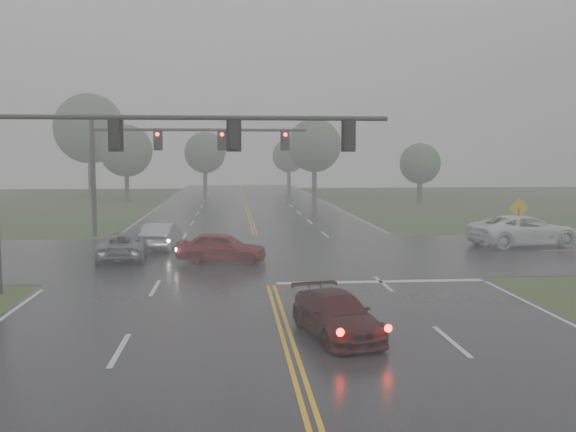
{
  "coord_description": "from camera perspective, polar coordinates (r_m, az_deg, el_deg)",
  "views": [
    {
      "loc": [
        -1.53,
        -10.83,
        5.15
      ],
      "look_at": [
        0.85,
        16.0,
        2.59
      ],
      "focal_mm": 40.0,
      "sensor_mm": 36.0,
      "label": 1
    }
  ],
  "objects": [
    {
      "name": "main_road",
      "position": [
        31.3,
        -2.21,
        -4.05
      ],
      "size": [
        18.0,
        160.0,
        0.02
      ],
      "primitive_type": "cube",
      "color": "black",
      "rests_on": "ground"
    },
    {
      "name": "cross_street",
      "position": [
        33.27,
        -2.38,
        -3.48
      ],
      "size": [
        120.0,
        14.0,
        0.02
      ],
      "primitive_type": "cube",
      "color": "black",
      "rests_on": "ground"
    },
    {
      "name": "stop_bar",
      "position": [
        26.45,
        8.25,
        -5.86
      ],
      "size": [
        8.5,
        0.5,
        0.01
      ],
      "primitive_type": "cube",
      "color": "#BCBCBC",
      "rests_on": "ground"
    },
    {
      "name": "sedan_maroon",
      "position": [
        18.63,
        4.32,
        -10.63
      ],
      "size": [
        2.51,
        4.46,
        1.22
      ],
      "primitive_type": "imported",
      "rotation": [
        0.0,
        0.0,
        0.2
      ],
      "color": "black",
      "rests_on": "ground"
    },
    {
      "name": "sedan_red",
      "position": [
        30.98,
        -5.88,
        -4.17
      ],
      "size": [
        4.54,
        2.57,
        1.46
      ],
      "primitive_type": "imported",
      "rotation": [
        0.0,
        0.0,
        1.36
      ],
      "color": "maroon",
      "rests_on": "ground"
    },
    {
      "name": "sedan_silver",
      "position": [
        36.0,
        -11.16,
        -2.9
      ],
      "size": [
        1.97,
        4.54,
        1.45
      ],
      "primitive_type": "imported",
      "rotation": [
        0.0,
        0.0,
        3.04
      ],
      "color": "#9FA1A7",
      "rests_on": "ground"
    },
    {
      "name": "car_grey",
      "position": [
        32.88,
        -14.46,
        -3.76
      ],
      "size": [
        2.6,
        4.99,
        1.34
      ],
      "primitive_type": "imported",
      "rotation": [
        0.0,
        0.0,
        3.22
      ],
      "color": "slate",
      "rests_on": "ground"
    },
    {
      "name": "pickup_white",
      "position": [
        38.92,
        20.18,
        -2.51
      ],
      "size": [
        6.68,
        3.99,
        1.74
      ],
      "primitive_type": "imported",
      "rotation": [
        0.0,
        0.0,
        1.75
      ],
      "color": "white",
      "rests_on": "ground"
    },
    {
      "name": "signal_gantry_near",
      "position": [
        24.69,
        -14.54,
        5.5
      ],
      "size": [
        14.79,
        0.32,
        7.42
      ],
      "color": "black",
      "rests_on": "ground"
    },
    {
      "name": "signal_gantry_far",
      "position": [
        41.67,
        -11.27,
        5.64
      ],
      "size": [
        13.66,
        0.39,
        7.66
      ],
      "color": "black",
      "rests_on": "ground"
    },
    {
      "name": "sign_diamond_east",
      "position": [
        38.28,
        19.8,
        0.2
      ],
      "size": [
        1.16,
        0.1,
        2.78
      ],
      "rotation": [
        0.0,
        0.0,
        -0.01
      ],
      "color": "black",
      "rests_on": "ground"
    },
    {
      "name": "tree_nw_a",
      "position": [
        74.26,
        -14.19,
        5.63
      ],
      "size": [
        5.84,
        5.84,
        8.57
      ],
      "color": "#372C23",
      "rests_on": "ground"
    },
    {
      "name": "tree_ne_a",
      "position": [
        79.25,
        2.36,
        6.28
      ],
      "size": [
        6.57,
        6.57,
        9.64
      ],
      "color": "#372C23",
      "rests_on": "ground"
    },
    {
      "name": "tree_n_mid",
      "position": [
        89.77,
        -7.39,
        5.6
      ],
      "size": [
        5.7,
        5.7,
        8.38
      ],
      "color": "#372C23",
      "rests_on": "ground"
    },
    {
      "name": "tree_e_near",
      "position": [
        70.89,
        11.66,
        4.57
      ],
      "size": [
        4.4,
        4.4,
        6.46
      ],
      "color": "#372C23",
      "rests_on": "ground"
    },
    {
      "name": "tree_nw_b",
      "position": [
        84.8,
        -17.24,
        7.43
      ],
      "size": [
        8.77,
        8.77,
        12.87
      ],
      "color": "#372C23",
      "rests_on": "ground"
    },
    {
      "name": "tree_n_far",
      "position": [
        100.6,
        0.08,
        5.36
      ],
      "size": [
        5.23,
        5.23,
        7.69
      ],
      "color": "#372C23",
      "rests_on": "ground"
    }
  ]
}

